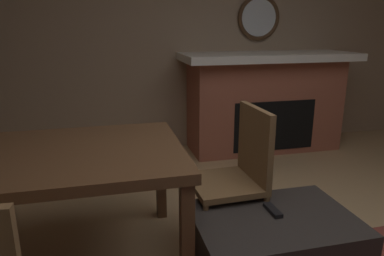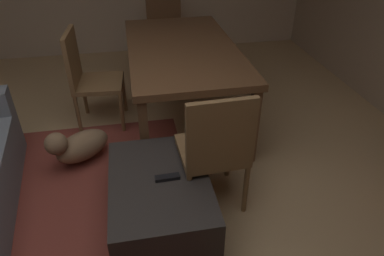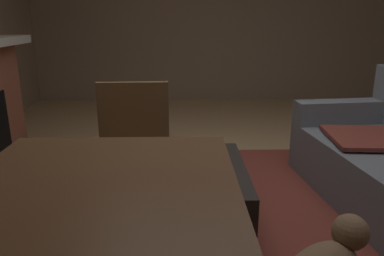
% 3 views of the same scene
% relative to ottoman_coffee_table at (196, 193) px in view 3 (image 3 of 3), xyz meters
% --- Properties ---
extents(floor, '(8.68, 8.68, 0.00)m').
position_rel_ottoman_coffee_table_xyz_m(floor, '(-0.23, 0.34, -0.19)').
color(floor, tan).
extents(wall_left, '(0.12, 6.11, 2.62)m').
position_rel_ottoman_coffee_table_xyz_m(wall_left, '(-3.85, 0.34, 1.12)').
color(wall_left, '#9E846B').
rests_on(wall_left, ground).
extents(area_rug, '(2.60, 2.00, 0.01)m').
position_rel_ottoman_coffee_table_xyz_m(area_rug, '(0.00, 0.73, -0.18)').
color(area_rug, brown).
rests_on(area_rug, ground).
extents(ottoman_coffee_table, '(0.92, 0.64, 0.38)m').
position_rel_ottoman_coffee_table_xyz_m(ottoman_coffee_table, '(0.00, 0.00, 0.00)').
color(ottoman_coffee_table, '#2D2826').
rests_on(ottoman_coffee_table, ground).
extents(tv_remote, '(0.05, 0.16, 0.02)m').
position_rel_ottoman_coffee_table_xyz_m(tv_remote, '(-0.01, -0.05, 0.20)').
color(tv_remote, black).
rests_on(tv_remote, ottoman_coffee_table).
extents(dining_chair_west, '(0.46, 0.46, 0.93)m').
position_rel_ottoman_coffee_table_xyz_m(dining_chair_west, '(0.08, -0.39, 0.33)').
color(dining_chair_west, brown).
rests_on(dining_chair_west, ground).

